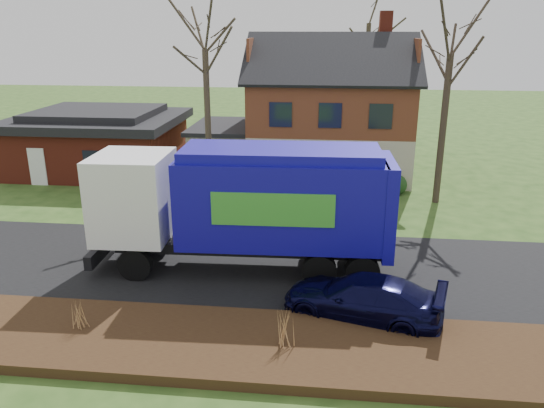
# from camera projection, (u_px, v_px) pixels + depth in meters

# --- Properties ---
(ground) EXTENTS (120.00, 120.00, 0.00)m
(ground) POSITION_uv_depth(u_px,v_px,m) (271.00, 267.00, 19.46)
(ground) COLOR #284617
(ground) RESTS_ON ground
(road) EXTENTS (80.00, 7.00, 0.02)m
(road) POSITION_uv_depth(u_px,v_px,m) (271.00, 267.00, 19.46)
(road) COLOR black
(road) RESTS_ON ground
(mulch_verge) EXTENTS (80.00, 3.50, 0.30)m
(mulch_verge) POSITION_uv_depth(u_px,v_px,m) (249.00, 346.00, 14.42)
(mulch_verge) COLOR black
(mulch_verge) RESTS_ON ground
(main_house) EXTENTS (12.95, 8.95, 9.26)m
(main_house) POSITION_uv_depth(u_px,v_px,m) (322.00, 105.00, 31.14)
(main_house) COLOR beige
(main_house) RESTS_ON ground
(ranch_house) EXTENTS (9.80, 8.20, 3.70)m
(ranch_house) POSITION_uv_depth(u_px,v_px,m) (99.00, 140.00, 32.37)
(ranch_house) COLOR maroon
(ranch_house) RESTS_ON ground
(garbage_truck) EXTENTS (10.63, 3.13, 4.52)m
(garbage_truck) POSITION_uv_depth(u_px,v_px,m) (249.00, 201.00, 18.55)
(garbage_truck) COLOR black
(garbage_truck) RESTS_ON ground
(silver_sedan) EXTENTS (4.23, 2.09, 1.33)m
(silver_sedan) POSITION_uv_depth(u_px,v_px,m) (227.00, 207.00, 23.89)
(silver_sedan) COLOR #ACAEB4
(silver_sedan) RESTS_ON ground
(navy_wagon) EXTENTS (5.09, 3.12, 1.38)m
(navy_wagon) POSITION_uv_depth(u_px,v_px,m) (362.00, 298.00, 15.84)
(navy_wagon) COLOR black
(navy_wagon) RESTS_ON ground
(tree_front_west) EXTENTS (3.45, 3.45, 10.25)m
(tree_front_west) POSITION_uv_depth(u_px,v_px,m) (204.00, 26.00, 25.12)
(tree_front_west) COLOR #3F3325
(tree_front_west) RESTS_ON ground
(tree_front_east) EXTENTS (3.71, 3.71, 10.31)m
(tree_front_east) POSITION_uv_depth(u_px,v_px,m) (453.00, 27.00, 24.07)
(tree_front_east) COLOR #392D22
(tree_front_east) RESTS_ON ground
(tree_back) EXTENTS (3.70, 3.70, 11.73)m
(tree_back) POSITION_uv_depth(u_px,v_px,m) (370.00, 6.00, 36.93)
(tree_back) COLOR #393122
(tree_back) RESTS_ON ground
(grass_clump_west) EXTENTS (0.31, 0.26, 0.82)m
(grass_clump_west) POSITION_uv_depth(u_px,v_px,m) (80.00, 314.00, 14.93)
(grass_clump_west) COLOR #A57948
(grass_clump_west) RESTS_ON mulch_verge
(grass_clump_mid) EXTENTS (0.37, 0.30, 1.03)m
(grass_clump_mid) POSITION_uv_depth(u_px,v_px,m) (285.00, 328.00, 14.05)
(grass_clump_mid) COLOR #A37647
(grass_clump_mid) RESTS_ON mulch_verge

